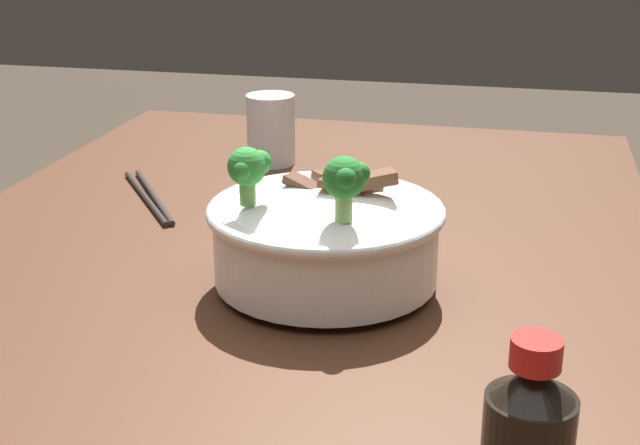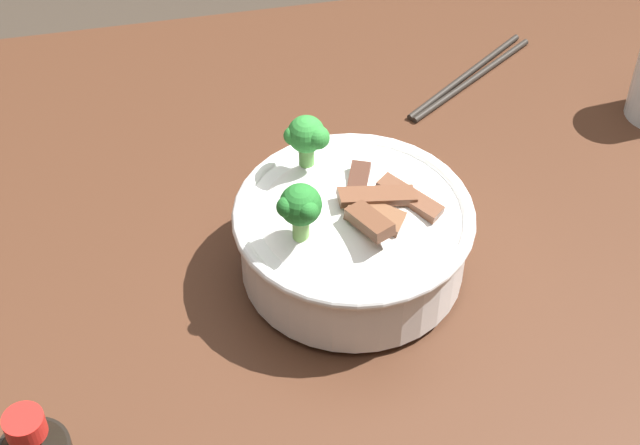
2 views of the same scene
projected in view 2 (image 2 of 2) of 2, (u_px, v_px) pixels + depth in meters
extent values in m
cube|color=#472819|center=(238.00, 254.00, 1.01)|extent=(1.47, 0.77, 0.04)
cube|color=#472819|center=(637.00, 230.00, 1.59)|extent=(0.09, 0.09, 0.76)
cylinder|color=white|center=(352.00, 268.00, 0.96)|extent=(0.10, 0.10, 0.01)
cylinder|color=white|center=(353.00, 241.00, 0.93)|extent=(0.21, 0.21, 0.07)
torus|color=white|center=(354.00, 215.00, 0.91)|extent=(0.22, 0.22, 0.01)
ellipsoid|color=white|center=(353.00, 224.00, 0.92)|extent=(0.18, 0.18, 0.06)
cube|color=#4C2B1E|center=(356.00, 195.00, 0.90)|extent=(0.04, 0.07, 0.02)
cube|color=brown|center=(375.00, 216.00, 0.88)|extent=(0.06, 0.05, 0.02)
cube|color=brown|center=(377.00, 196.00, 0.89)|extent=(0.07, 0.02, 0.02)
cube|color=brown|center=(410.00, 198.00, 0.90)|extent=(0.05, 0.06, 0.02)
cube|color=brown|center=(370.00, 221.00, 0.86)|extent=(0.04, 0.05, 0.02)
cylinder|color=#5B9947|center=(306.00, 151.00, 0.94)|extent=(0.01, 0.01, 0.02)
sphere|color=#2D8433|center=(306.00, 132.00, 0.92)|extent=(0.03, 0.03, 0.03)
sphere|color=#2D8433|center=(292.00, 133.00, 0.92)|extent=(0.02, 0.02, 0.02)
sphere|color=#2D8433|center=(318.00, 138.00, 0.91)|extent=(0.02, 0.02, 0.02)
cylinder|color=#7AB256|center=(301.00, 226.00, 0.87)|extent=(0.01, 0.01, 0.03)
sphere|color=#237028|center=(301.00, 205.00, 0.85)|extent=(0.04, 0.04, 0.04)
sphere|color=#237028|center=(287.00, 207.00, 0.84)|extent=(0.02, 0.02, 0.02)
sphere|color=#237028|center=(308.00, 211.00, 0.84)|extent=(0.02, 0.02, 0.02)
cylinder|color=#28231E|center=(473.00, 79.00, 1.17)|extent=(0.17, 0.12, 0.01)
cylinder|color=#28231E|center=(465.00, 76.00, 1.17)|extent=(0.17, 0.13, 0.01)
cone|color=black|center=(30.00, 440.00, 0.74)|extent=(0.05, 0.05, 0.02)
cylinder|color=red|center=(25.00, 425.00, 0.72)|extent=(0.03, 0.03, 0.02)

